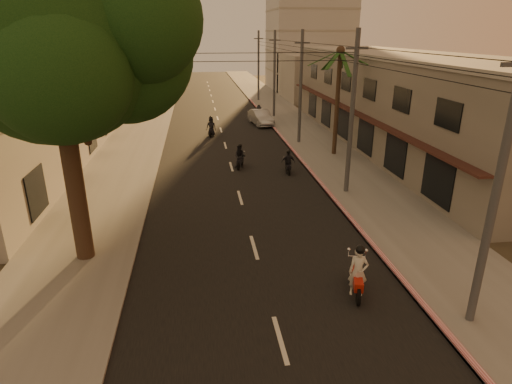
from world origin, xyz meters
TOP-DOWN VIEW (x-y plane):
  - ground at (0.00, 0.00)m, footprint 160.00×160.00m
  - road at (0.00, 20.00)m, footprint 10.00×140.00m
  - sidewalk_right at (7.50, 20.00)m, footprint 5.00×140.00m
  - sidewalk_left at (-7.50, 20.00)m, footprint 5.00×140.00m
  - curb_stripe at (5.10, 15.00)m, footprint 0.20×60.00m
  - shophouse_row at (13.95, 18.00)m, footprint 8.80×34.20m
  - left_building at (-13.98, 14.00)m, footprint 8.20×24.20m
  - broadleaf_tree at (-6.61, 2.14)m, footprint 9.60×8.70m
  - palm_tree at (8.00, 16.00)m, footprint 5.00×5.00m
  - utility_poles at (6.20, 20.00)m, footprint 1.20×48.26m
  - filler_right at (14.00, 45.00)m, footprint 8.00×14.00m
  - filler_left_near at (-14.00, 34.00)m, footprint 8.00×14.00m
  - filler_left_far at (-14.00, 52.00)m, footprint 8.00×14.00m
  - scooter_red at (3.15, -1.98)m, footprint 0.98×1.95m
  - scooter_mid_a at (0.59, 13.66)m, footprint 1.14×1.70m
  - scooter_mid_b at (3.61, 12.09)m, footprint 0.93×1.64m
  - scooter_far_a at (-0.99, 23.63)m, footprint 1.03×1.83m
  - scooter_far_b at (4.20, 29.75)m, footprint 1.39×1.72m
  - parked_car at (4.15, 27.99)m, footprint 2.92×5.01m

SIDE VIEW (x-z plane):
  - ground at x=0.00m, z-range 0.00..0.00m
  - road at x=0.00m, z-range 0.00..0.02m
  - sidewalk_right at x=7.50m, z-range 0.00..0.12m
  - sidewalk_left at x=-7.50m, z-range 0.00..0.12m
  - curb_stripe at x=5.10m, z-range 0.00..0.20m
  - scooter_mid_b at x=3.61m, z-range -0.08..1.52m
  - parked_car at x=4.15m, z-range 0.00..1.50m
  - scooter_mid_a at x=0.59m, z-range -0.07..1.65m
  - scooter_far_b at x=4.20m, z-range -0.07..1.67m
  - scooter_far_a at x=-0.99m, z-range -0.09..1.72m
  - scooter_red at x=3.15m, z-range -0.11..1.85m
  - filler_left_near at x=-14.00m, z-range 0.00..4.40m
  - left_building at x=-13.98m, z-range 0.00..5.20m
  - filler_right at x=14.00m, z-range 0.00..6.00m
  - filler_left_far at x=-14.00m, z-range 0.00..7.00m
  - shophouse_row at x=13.95m, z-range 0.00..7.30m
  - utility_poles at x=6.20m, z-range 2.04..11.04m
  - palm_tree at x=8.00m, z-range 3.05..11.25m
  - broadleaf_tree at x=-6.61m, z-range 2.43..14.53m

